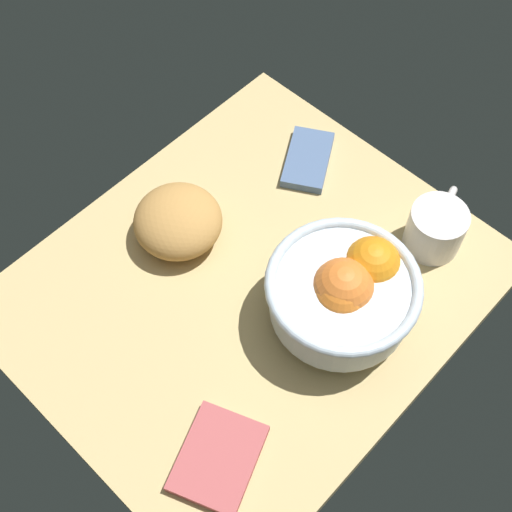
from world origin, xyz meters
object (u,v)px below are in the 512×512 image
(bread_loaf, at_px, (178,221))
(napkin_spare, at_px, (218,458))
(napkin_folded, at_px, (308,159))
(fruit_bowl, at_px, (345,291))
(mug, at_px, (436,228))

(bread_loaf, relative_size, napkin_spare, 1.10)
(napkin_folded, bearing_deg, bread_loaf, -11.40)
(fruit_bowl, distance_m, napkin_folded, 0.29)
(napkin_folded, xyz_separation_m, mug, (-0.01, 0.24, 0.03))
(fruit_bowl, xyz_separation_m, mug, (-0.19, 0.02, -0.03))
(fruit_bowl, bearing_deg, napkin_spare, 4.77)
(mug, bearing_deg, fruit_bowl, -6.79)
(bread_loaf, bearing_deg, napkin_folded, 168.60)
(napkin_spare, relative_size, mug, 0.99)
(napkin_folded, xyz_separation_m, napkin_spare, (0.45, 0.24, -0.00))
(napkin_folded, distance_m, mug, 0.24)
(napkin_spare, bearing_deg, bread_loaf, -125.27)
(fruit_bowl, distance_m, napkin_spare, 0.28)
(fruit_bowl, bearing_deg, napkin_folded, -129.04)
(fruit_bowl, bearing_deg, mug, 173.21)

